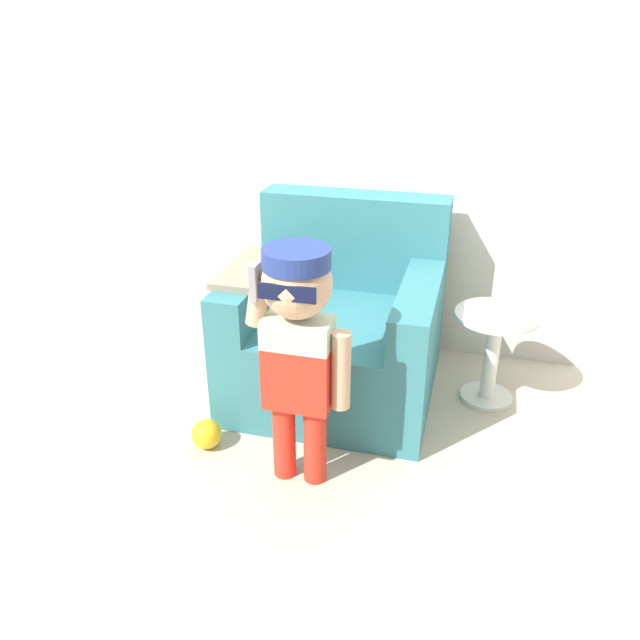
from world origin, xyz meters
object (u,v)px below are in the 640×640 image
object	(u,v)px
person_child	(298,333)
toy_ball	(206,434)
armchair	(339,327)
side_table	(493,348)

from	to	relation	value
person_child	toy_ball	bearing A→B (deg)	169.91
armchair	side_table	world-z (taller)	armchair
armchair	toy_ball	size ratio (longest dim) A/B	7.34
side_table	toy_ball	bearing A→B (deg)	-148.66
person_child	side_table	world-z (taller)	person_child
person_child	side_table	distance (m)	1.10
armchair	toy_ball	world-z (taller)	armchair
armchair	side_table	distance (m)	0.72
side_table	toy_ball	distance (m)	1.34
armchair	toy_ball	distance (m)	0.80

